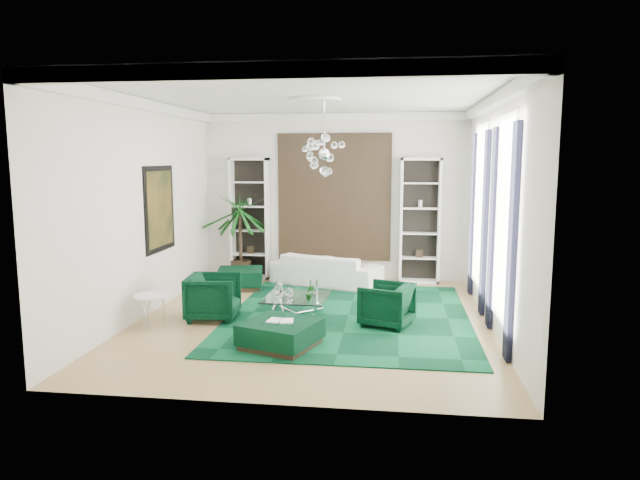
# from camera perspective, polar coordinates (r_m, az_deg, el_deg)

# --- Properties ---
(floor) EXTENTS (6.00, 7.00, 0.02)m
(floor) POSITION_cam_1_polar(r_m,az_deg,el_deg) (10.04, -0.70, -8.00)
(floor) COLOR tan
(floor) RESTS_ON ground
(ceiling) EXTENTS (6.00, 7.00, 0.02)m
(ceiling) POSITION_cam_1_polar(r_m,az_deg,el_deg) (9.70, -0.74, 14.24)
(ceiling) COLOR white
(ceiling) RESTS_ON ground
(wall_back) EXTENTS (6.00, 0.02, 3.80)m
(wall_back) POSITION_cam_1_polar(r_m,az_deg,el_deg) (13.16, 1.45, 4.31)
(wall_back) COLOR silver
(wall_back) RESTS_ON ground
(wall_front) EXTENTS (6.00, 0.02, 3.80)m
(wall_front) POSITION_cam_1_polar(r_m,az_deg,el_deg) (6.25, -5.28, 0.01)
(wall_front) COLOR silver
(wall_front) RESTS_ON ground
(wall_left) EXTENTS (0.02, 7.00, 3.80)m
(wall_left) POSITION_cam_1_polar(r_m,az_deg,el_deg) (10.54, -17.17, 2.99)
(wall_left) COLOR silver
(wall_left) RESTS_ON ground
(wall_right) EXTENTS (0.02, 7.00, 3.80)m
(wall_right) POSITION_cam_1_polar(r_m,az_deg,el_deg) (9.73, 17.14, 2.59)
(wall_right) COLOR silver
(wall_right) RESTS_ON ground
(crown_molding) EXTENTS (6.00, 7.00, 0.18)m
(crown_molding) POSITION_cam_1_polar(r_m,az_deg,el_deg) (9.69, -0.74, 13.59)
(crown_molding) COLOR white
(crown_molding) RESTS_ON ceiling
(ceiling_medallion) EXTENTS (0.90, 0.90, 0.05)m
(ceiling_medallion) POSITION_cam_1_polar(r_m,az_deg,el_deg) (9.99, -0.49, 13.83)
(ceiling_medallion) COLOR white
(ceiling_medallion) RESTS_ON ceiling
(tapestry) EXTENTS (2.50, 0.06, 2.80)m
(tapestry) POSITION_cam_1_polar(r_m,az_deg,el_deg) (13.11, 1.42, 4.29)
(tapestry) COLOR black
(tapestry) RESTS_ON wall_back
(shelving_left) EXTENTS (0.90, 0.38, 2.80)m
(shelving_left) POSITION_cam_1_polar(r_m,az_deg,el_deg) (13.35, -7.01, 2.15)
(shelving_left) COLOR white
(shelving_left) RESTS_ON floor
(shelving_right) EXTENTS (0.90, 0.38, 2.80)m
(shelving_right) POSITION_cam_1_polar(r_m,az_deg,el_deg) (12.94, 9.97, 1.90)
(shelving_right) COLOR white
(shelving_right) RESTS_ON floor
(painting) EXTENTS (0.04, 1.30, 1.60)m
(painting) POSITION_cam_1_polar(r_m,az_deg,el_deg) (11.07, -15.69, 3.02)
(painting) COLOR black
(painting) RESTS_ON wall_left
(window_near) EXTENTS (0.03, 1.10, 2.90)m
(window_near) POSITION_cam_1_polar(r_m,az_deg,el_deg) (8.84, 17.98, 2.03)
(window_near) COLOR white
(window_near) RESTS_ON wall_right
(curtain_near_a) EXTENTS (0.07, 0.30, 3.25)m
(curtain_near_a) POSITION_cam_1_polar(r_m,az_deg,el_deg) (8.10, 18.65, -0.31)
(curtain_near_a) COLOR black
(curtain_near_a) RESTS_ON floor
(curtain_near_b) EXTENTS (0.07, 0.30, 3.25)m
(curtain_near_b) POSITION_cam_1_polar(r_m,az_deg,el_deg) (9.62, 16.87, 1.05)
(curtain_near_b) COLOR black
(curtain_near_b) RESTS_ON floor
(window_far) EXTENTS (0.03, 1.10, 2.90)m
(window_far) POSITION_cam_1_polar(r_m,az_deg,el_deg) (11.20, 15.76, 3.33)
(window_far) COLOR white
(window_far) RESTS_ON wall_right
(curtain_far_a) EXTENTS (0.07, 0.30, 3.25)m
(curtain_far_a) POSITION_cam_1_polar(r_m,az_deg,el_deg) (10.45, 16.13, 1.61)
(curtain_far_a) COLOR black
(curtain_far_a) RESTS_ON floor
(curtain_far_b) EXTENTS (0.07, 0.30, 3.25)m
(curtain_far_b) POSITION_cam_1_polar(r_m,az_deg,el_deg) (11.98, 15.02, 2.45)
(curtain_far_b) COLOR black
(curtain_far_b) RESTS_ON floor
(rug) EXTENTS (4.20, 5.00, 0.02)m
(rug) POSITION_cam_1_polar(r_m,az_deg,el_deg) (10.24, 2.88, -7.56)
(rug) COLOR black
(rug) RESTS_ON floor
(sofa) EXTENTS (2.55, 1.66, 0.69)m
(sofa) POSITION_cam_1_polar(r_m,az_deg,el_deg) (12.61, 0.63, -2.98)
(sofa) COLOR white
(sofa) RESTS_ON floor
(armchair_left) EXTENTS (0.94, 0.92, 0.79)m
(armchair_left) POSITION_cam_1_polar(r_m,az_deg,el_deg) (10.13, -10.62, -5.62)
(armchair_left) COLOR black
(armchair_left) RESTS_ON floor
(armchair_right) EXTENTS (1.01, 0.99, 0.73)m
(armchair_right) POSITION_cam_1_polar(r_m,az_deg,el_deg) (9.63, 6.68, -6.45)
(armchair_right) COLOR black
(armchair_right) RESTS_ON floor
(coffee_table) EXTENTS (1.14, 1.14, 0.37)m
(coffee_table) POSITION_cam_1_polar(r_m,az_deg,el_deg) (10.13, -2.37, -6.70)
(coffee_table) COLOR white
(coffee_table) RESTS_ON floor
(ottoman_side) EXTENTS (1.11, 1.11, 0.42)m
(ottoman_side) POSITION_cam_1_polar(r_m,az_deg,el_deg) (12.45, -7.98, -3.86)
(ottoman_side) COLOR black
(ottoman_side) RESTS_ON floor
(ottoman_front) EXTENTS (1.27, 1.27, 0.40)m
(ottoman_front) POSITION_cam_1_polar(r_m,az_deg,el_deg) (8.57, -3.95, -9.39)
(ottoman_front) COLOR black
(ottoman_front) RESTS_ON floor
(book) EXTENTS (0.39, 0.26, 0.03)m
(book) POSITION_cam_1_polar(r_m,az_deg,el_deg) (8.51, -3.96, -8.02)
(book) COLOR white
(book) RESTS_ON ottoman_front
(side_table) EXTENTS (0.73, 0.73, 0.55)m
(side_table) POSITION_cam_1_polar(r_m,az_deg,el_deg) (9.85, -16.40, -6.92)
(side_table) COLOR white
(side_table) RESTS_ON floor
(palm) EXTENTS (2.08, 2.08, 2.63)m
(palm) POSITION_cam_1_polar(r_m,az_deg,el_deg) (13.25, -7.99, 1.71)
(palm) COLOR #134C17
(palm) RESTS_ON floor
(chandelier) EXTENTS (0.99, 0.99, 0.73)m
(chandelier) POSITION_cam_1_polar(r_m,az_deg,el_deg) (9.82, 0.43, 8.55)
(chandelier) COLOR white
(chandelier) RESTS_ON ceiling
(table_plant) EXTENTS (0.16, 0.13, 0.27)m
(table_plant) POSITION_cam_1_polar(r_m,az_deg,el_deg) (9.79, -1.03, -5.27)
(table_plant) COLOR #134C17
(table_plant) RESTS_ON coffee_table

